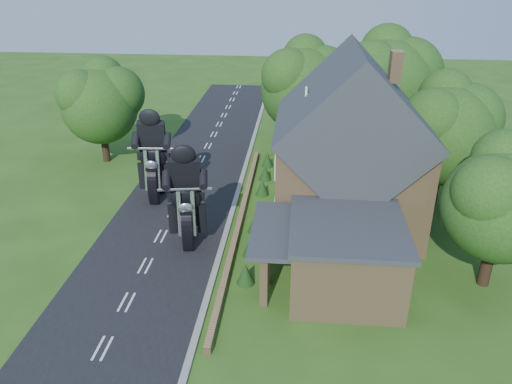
# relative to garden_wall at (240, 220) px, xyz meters

# --- Properties ---
(ground) EXTENTS (120.00, 120.00, 0.00)m
(ground) POSITION_rel_garden_wall_xyz_m (-4.30, -5.00, -0.20)
(ground) COLOR #294F16
(ground) RESTS_ON ground
(road) EXTENTS (7.00, 80.00, 0.02)m
(road) POSITION_rel_garden_wall_xyz_m (-4.30, -5.00, -0.19)
(road) COLOR black
(road) RESTS_ON ground
(kerb) EXTENTS (0.30, 80.00, 0.12)m
(kerb) POSITION_rel_garden_wall_xyz_m (-0.65, -5.00, -0.14)
(kerb) COLOR gray
(kerb) RESTS_ON ground
(garden_wall) EXTENTS (0.30, 22.00, 0.40)m
(garden_wall) POSITION_rel_garden_wall_xyz_m (0.00, 0.00, 0.00)
(garden_wall) COLOR #9A784E
(garden_wall) RESTS_ON ground
(house) EXTENTS (9.54, 8.64, 10.24)m
(house) POSITION_rel_garden_wall_xyz_m (6.19, 1.00, 4.14)
(house) COLOR #9A784E
(house) RESTS_ON ground
(annex) EXTENTS (7.05, 5.94, 3.44)m
(annex) POSITION_rel_garden_wall_xyz_m (5.57, -5.80, 1.57)
(annex) COLOR #9A784E
(annex) RESTS_ON ground
(tree_annex_side) EXTENTS (5.64, 5.20, 7.48)m
(tree_annex_side) POSITION_rel_garden_wall_xyz_m (12.83, -4.90, 4.49)
(tree_annex_side) COLOR black
(tree_annex_side) RESTS_ON ground
(tree_house_right) EXTENTS (6.51, 6.00, 8.40)m
(tree_house_right) POSITION_rel_garden_wall_xyz_m (12.35, 3.62, 4.99)
(tree_house_right) COLOR black
(tree_house_right) RESTS_ON ground
(tree_behind_house) EXTENTS (7.81, 7.20, 10.08)m
(tree_behind_house) POSITION_rel_garden_wall_xyz_m (9.88, 11.14, 6.03)
(tree_behind_house) COLOR black
(tree_behind_house) RESTS_ON ground
(tree_behind_left) EXTENTS (6.94, 6.40, 9.16)m
(tree_behind_left) POSITION_rel_garden_wall_xyz_m (3.86, 12.13, 5.53)
(tree_behind_left) COLOR black
(tree_behind_left) RESTS_ON ground
(tree_far_road) EXTENTS (6.08, 5.60, 7.84)m
(tree_far_road) POSITION_rel_garden_wall_xyz_m (-11.16, 9.11, 4.64)
(tree_far_road) COLOR black
(tree_far_road) RESTS_ON ground
(shrub_a) EXTENTS (0.90, 0.90, 1.10)m
(shrub_a) POSITION_rel_garden_wall_xyz_m (1.00, -6.00, 0.35)
(shrub_a) COLOR black
(shrub_a) RESTS_ON ground
(shrub_b) EXTENTS (0.90, 0.90, 1.10)m
(shrub_b) POSITION_rel_garden_wall_xyz_m (1.00, -3.50, 0.35)
(shrub_b) COLOR black
(shrub_b) RESTS_ON ground
(shrub_c) EXTENTS (0.90, 0.90, 1.10)m
(shrub_c) POSITION_rel_garden_wall_xyz_m (1.00, -1.00, 0.35)
(shrub_c) COLOR black
(shrub_c) RESTS_ON ground
(shrub_d) EXTENTS (0.90, 0.90, 1.10)m
(shrub_d) POSITION_rel_garden_wall_xyz_m (1.00, 4.00, 0.35)
(shrub_d) COLOR black
(shrub_d) RESTS_ON ground
(shrub_e) EXTENTS (0.90, 0.90, 1.10)m
(shrub_e) POSITION_rel_garden_wall_xyz_m (1.00, 6.50, 0.35)
(shrub_e) COLOR black
(shrub_e) RESTS_ON ground
(shrub_f) EXTENTS (0.90, 0.90, 1.10)m
(shrub_f) POSITION_rel_garden_wall_xyz_m (1.00, 9.00, 0.35)
(shrub_f) COLOR black
(shrub_f) RESTS_ON ground
(motorcycle_lead) EXTENTS (0.77, 1.93, 1.75)m
(motorcycle_lead) POSITION_rel_garden_wall_xyz_m (-2.52, -2.59, 0.68)
(motorcycle_lead) COLOR black
(motorcycle_lead) RESTS_ON ground
(motorcycle_follow) EXTENTS (0.60, 1.99, 1.83)m
(motorcycle_follow) POSITION_rel_garden_wall_xyz_m (-5.79, 2.75, 0.71)
(motorcycle_follow) COLOR black
(motorcycle_follow) RESTS_ON ground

